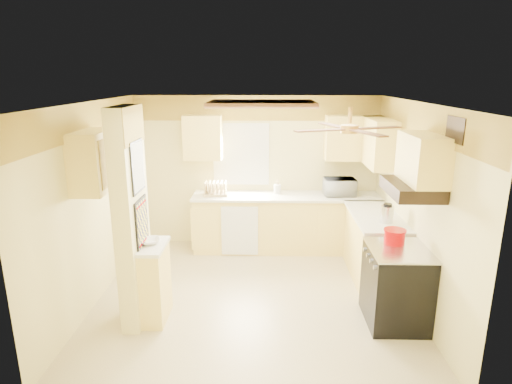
{
  "coord_description": "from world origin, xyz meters",
  "views": [
    {
      "loc": [
        0.15,
        -5.06,
        2.8
      ],
      "look_at": [
        0.03,
        0.35,
        1.33
      ],
      "focal_mm": 30.0,
      "sensor_mm": 36.0,
      "label": 1
    }
  ],
  "objects_px": {
    "stove": "(396,285)",
    "microwave": "(340,187)",
    "bowl": "(150,241)",
    "dutch_oven": "(395,236)",
    "kettle": "(387,214)"
  },
  "relations": [
    {
      "from": "stove",
      "to": "microwave",
      "type": "bearing_deg",
      "value": 98.5
    },
    {
      "from": "microwave",
      "to": "bowl",
      "type": "height_order",
      "value": "microwave"
    },
    {
      "from": "stove",
      "to": "dutch_oven",
      "type": "distance_m",
      "value": 0.57
    },
    {
      "from": "dutch_oven",
      "to": "bowl",
      "type": "bearing_deg",
      "value": -177.28
    },
    {
      "from": "bowl",
      "to": "dutch_oven",
      "type": "distance_m",
      "value": 2.83
    },
    {
      "from": "kettle",
      "to": "microwave",
      "type": "bearing_deg",
      "value": 106.98
    },
    {
      "from": "bowl",
      "to": "kettle",
      "type": "relative_size",
      "value": 0.9
    },
    {
      "from": "stove",
      "to": "bowl",
      "type": "height_order",
      "value": "bowl"
    },
    {
      "from": "stove",
      "to": "dutch_oven",
      "type": "xyz_separation_m",
      "value": [
        -0.01,
        0.17,
        0.54
      ]
    },
    {
      "from": "microwave",
      "to": "kettle",
      "type": "distance_m",
      "value": 1.38
    },
    {
      "from": "dutch_oven",
      "to": "kettle",
      "type": "distance_m",
      "value": 0.68
    },
    {
      "from": "bowl",
      "to": "stove",
      "type": "bearing_deg",
      "value": -0.73
    },
    {
      "from": "stove",
      "to": "dutch_oven",
      "type": "height_order",
      "value": "dutch_oven"
    },
    {
      "from": "bowl",
      "to": "dutch_oven",
      "type": "relative_size",
      "value": 0.9
    },
    {
      "from": "stove",
      "to": "kettle",
      "type": "relative_size",
      "value": 3.58
    }
  ]
}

